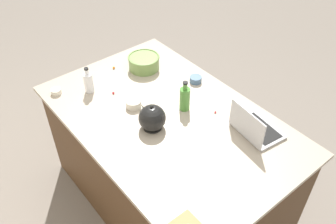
{
  "coord_description": "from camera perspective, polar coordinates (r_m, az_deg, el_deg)",
  "views": [
    {
      "loc": [
        -1.42,
        1.15,
        2.55
      ],
      "look_at": [
        0.0,
        0.0,
        0.95
      ],
      "focal_mm": 38.71,
      "sensor_mm": 36.0,
      "label": 1
    }
  ],
  "objects": [
    {
      "name": "candy_4",
      "position": [
        2.48,
        9.85,
        -1.0
      ],
      "size": [
        0.02,
        0.02,
        0.02
      ],
      "primitive_type": "sphere",
      "color": "red",
      "rests_on": "island_counter"
    },
    {
      "name": "island_counter",
      "position": [
        2.79,
        -0.0,
        -7.74
      ],
      "size": [
        1.81,
        1.15,
        0.9
      ],
      "color": "#4C331E",
      "rests_on": "ground"
    },
    {
      "name": "bottle_olive",
      "position": [
        2.48,
        2.61,
        2.19
      ],
      "size": [
        0.07,
        0.07,
        0.23
      ],
      "color": "#4C8C38",
      "rests_on": "island_counter"
    },
    {
      "name": "bottle_vinegar",
      "position": [
        2.7,
        -12.41,
        4.62
      ],
      "size": [
        0.07,
        0.07,
        0.21
      ],
      "color": "white",
      "rests_on": "island_counter"
    },
    {
      "name": "ramekin_wide",
      "position": [
        2.78,
        -17.2,
        3.12
      ],
      "size": [
        0.08,
        0.08,
        0.04
      ],
      "primitive_type": "cylinder",
      "color": "beige",
      "rests_on": "island_counter"
    },
    {
      "name": "candy_1",
      "position": [
        2.54,
        12.06,
        -0.13
      ],
      "size": [
        0.02,
        0.02,
        0.02
      ],
      "primitive_type": "sphere",
      "color": "red",
      "rests_on": "island_counter"
    },
    {
      "name": "ramekin_small",
      "position": [
        2.78,
        4.38,
        5.15
      ],
      "size": [
        0.09,
        0.09,
        0.05
      ],
      "primitive_type": "cylinder",
      "color": "slate",
      "rests_on": "island_counter"
    },
    {
      "name": "candy_0",
      "position": [
        2.69,
        -8.6,
        2.98
      ],
      "size": [
        0.02,
        0.02,
        0.02
      ],
      "primitive_type": "sphere",
      "color": "red",
      "rests_on": "island_counter"
    },
    {
      "name": "ground_plane",
      "position": [
        3.14,
        -0.0,
        -13.15
      ],
      "size": [
        12.0,
        12.0,
        0.0
      ],
      "primitive_type": "plane",
      "color": "slate"
    },
    {
      "name": "ramekin_medium",
      "position": [
        2.55,
        -5.44,
        1.35
      ],
      "size": [
        0.11,
        0.11,
        0.05
      ],
      "primitive_type": "cylinder",
      "color": "beige",
      "rests_on": "island_counter"
    },
    {
      "name": "laptop",
      "position": [
        2.39,
        13.41,
        -2.46
      ],
      "size": [
        0.33,
        0.27,
        0.22
      ],
      "color": "#B7B7BC",
      "rests_on": "island_counter"
    },
    {
      "name": "mixing_bowl_large",
      "position": [
        2.91,
        -3.82,
        7.84
      ],
      "size": [
        0.25,
        0.25,
        0.11
      ],
      "color": "#72934C",
      "rests_on": "island_counter"
    },
    {
      "name": "candy_2",
      "position": [
        2.95,
        -8.54,
        6.92
      ],
      "size": [
        0.02,
        0.02,
        0.02
      ],
      "primitive_type": "sphere",
      "color": "orange",
      "rests_on": "island_counter"
    },
    {
      "name": "kettle",
      "position": [
        2.35,
        -2.52,
        -0.97
      ],
      "size": [
        0.21,
        0.18,
        0.2
      ],
      "color": "black",
      "rests_on": "island_counter"
    },
    {
      "name": "candy_3",
      "position": [
        2.52,
        7.47,
        -0.02
      ],
      "size": [
        0.01,
        0.01,
        0.01
      ],
      "primitive_type": "sphere",
      "color": "red",
      "rests_on": "island_counter"
    }
  ]
}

